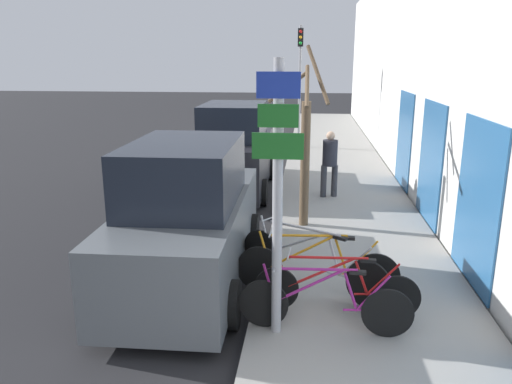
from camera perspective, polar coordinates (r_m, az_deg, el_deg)
The scene contains 13 objects.
ground_plane at distance 13.04m, azimuth -1.68°, elevation -0.38°, with size 80.00×80.00×0.00m, color black.
sidewalk_curb at distance 15.65m, azimuth 9.20°, elevation 2.33°, with size 3.20×32.00×0.15m.
building_facade at distance 15.40m, azimuth 16.41°, elevation 13.56°, with size 0.23×32.00×6.50m.
signpost at distance 5.81m, azimuth 2.48°, elevation 0.01°, with size 0.59×0.14×3.33m.
bicycle_0 at distance 6.38m, azimuth 7.83°, elevation -12.58°, with size 2.16×0.44×0.88m.
bicycle_1 at distance 6.82m, azimuth 9.12°, elevation -10.84°, with size 2.19×0.44×0.83m.
bicycle_2 at distance 7.28m, azimuth 6.95°, elevation -8.71°, with size 2.34×0.44×0.94m.
bicycle_3 at distance 7.43m, azimuth 6.28°, elevation -8.08°, with size 2.17×1.49×0.97m.
parked_car_0 at distance 7.86m, azimuth -7.74°, elevation -3.17°, with size 1.99×4.65×2.28m.
parked_car_1 at distance 13.27m, azimuth -2.43°, elevation 4.59°, with size 1.96×4.43×2.34m.
pedestrian_near at distance 12.29m, azimuth 8.43°, elevation 3.71°, with size 0.41×0.36×1.62m.
street_tree at distance 9.90m, azimuth 5.63°, elevation 4.75°, with size 1.19×1.36×3.56m.
traffic_light at distance 19.15m, azimuth 5.04°, elevation 13.70°, with size 0.20×0.30×4.50m.
Camera 1 is at (1.71, -1.25, 3.47)m, focal length 35.00 mm.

